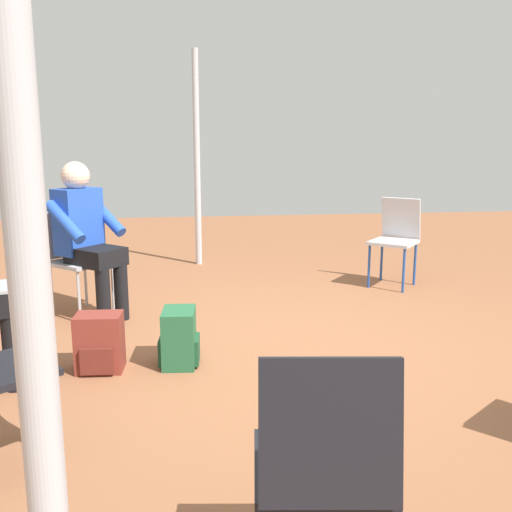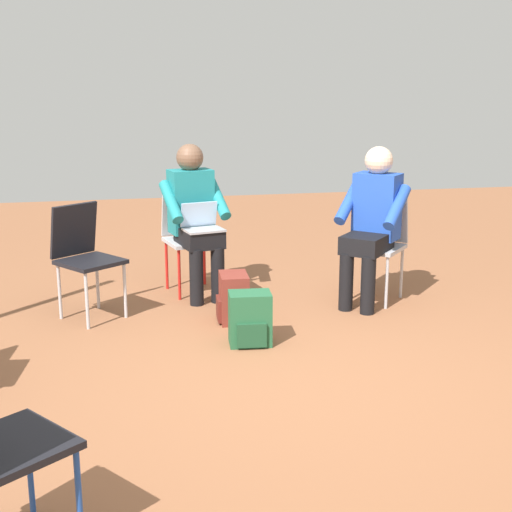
{
  "view_description": "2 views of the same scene",
  "coord_description": "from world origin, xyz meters",
  "px_view_note": "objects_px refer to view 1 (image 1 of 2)",
  "views": [
    {
      "loc": [
        -3.55,
        0.65,
        1.41
      ],
      "look_at": [
        -0.24,
        0.21,
        0.72
      ],
      "focal_mm": 40.0,
      "sensor_mm": 36.0,
      "label": 1
    },
    {
      "loc": [
        -0.97,
        -3.77,
        1.73
      ],
      "look_at": [
        -0.15,
        0.22,
        0.73
      ],
      "focal_mm": 50.0,
      "sensor_mm": 36.0,
      "label": 2
    }
  ],
  "objects_px": {
    "chair_west": "(324,462)",
    "chair_northeast": "(74,254)",
    "person_in_blue": "(87,232)",
    "backpack_near_laptop_user": "(100,346)",
    "backpack_by_empty_chair": "(179,341)",
    "chair_southeast": "(396,235)"
  },
  "relations": [
    {
      "from": "person_in_blue",
      "to": "backpack_near_laptop_user",
      "type": "xyz_separation_m",
      "value": [
        -1.14,
        -0.22,
        -0.54
      ]
    },
    {
      "from": "person_in_blue",
      "to": "backpack_near_laptop_user",
      "type": "distance_m",
      "value": 1.28
    },
    {
      "from": "chair_west",
      "to": "chair_northeast",
      "type": "xyz_separation_m",
      "value": [
        3.23,
        1.25,
        0.0
      ]
    },
    {
      "from": "chair_west",
      "to": "chair_northeast",
      "type": "relative_size",
      "value": 1.0
    },
    {
      "from": "backpack_by_empty_chair",
      "to": "chair_southeast",
      "type": "bearing_deg",
      "value": -49.83
    },
    {
      "from": "chair_west",
      "to": "backpack_near_laptop_user",
      "type": "xyz_separation_m",
      "value": [
        1.98,
        0.91,
        -0.34
      ]
    },
    {
      "from": "backpack_near_laptop_user",
      "to": "backpack_by_empty_chair",
      "type": "distance_m",
      "value": 0.49
    },
    {
      "from": "chair_southeast",
      "to": "chair_west",
      "type": "bearing_deg",
      "value": 106.1
    },
    {
      "from": "chair_west",
      "to": "person_in_blue",
      "type": "distance_m",
      "value": 3.32
    },
    {
      "from": "backpack_near_laptop_user",
      "to": "chair_northeast",
      "type": "bearing_deg",
      "value": 15.49
    },
    {
      "from": "backpack_by_empty_chair",
      "to": "chair_northeast",
      "type": "bearing_deg",
      "value": 34.22
    },
    {
      "from": "chair_southeast",
      "to": "backpack_near_laptop_user",
      "type": "xyz_separation_m",
      "value": [
        -1.8,
        2.59,
        -0.34
      ]
    },
    {
      "from": "chair_northeast",
      "to": "person_in_blue",
      "type": "relative_size",
      "value": 0.69
    },
    {
      "from": "chair_southeast",
      "to": "chair_west",
      "type": "distance_m",
      "value": 4.13
    },
    {
      "from": "backpack_near_laptop_user",
      "to": "chair_southeast",
      "type": "bearing_deg",
      "value": -55.19
    },
    {
      "from": "backpack_by_empty_chair",
      "to": "person_in_blue",
      "type": "bearing_deg",
      "value": 32.5
    },
    {
      "from": "chair_west",
      "to": "person_in_blue",
      "type": "relative_size",
      "value": 0.69
    },
    {
      "from": "backpack_near_laptop_user",
      "to": "backpack_by_empty_chair",
      "type": "height_order",
      "value": "same"
    },
    {
      "from": "chair_southeast",
      "to": "person_in_blue",
      "type": "xyz_separation_m",
      "value": [
        -0.66,
        2.81,
        0.2
      ]
    },
    {
      "from": "chair_southeast",
      "to": "backpack_by_empty_chair",
      "type": "xyz_separation_m",
      "value": [
        -1.77,
        2.1,
        -0.34
      ]
    },
    {
      "from": "chair_west",
      "to": "backpack_near_laptop_user",
      "type": "bearing_deg",
      "value": 121.98
    },
    {
      "from": "backpack_near_laptop_user",
      "to": "backpack_by_empty_chair",
      "type": "relative_size",
      "value": 1.0
    }
  ]
}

